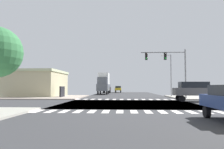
# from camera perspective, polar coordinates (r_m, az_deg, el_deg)

# --- Properties ---
(ground) EXTENTS (90.00, 90.00, 0.05)m
(ground) POSITION_cam_1_polar(r_m,az_deg,el_deg) (23.10, 4.24, -7.62)
(ground) COLOR #333436
(sidewalk_corner_ne) EXTENTS (12.00, 12.00, 0.14)m
(sidewalk_corner_ne) POSITION_cam_1_polar(r_m,az_deg,el_deg) (37.57, 24.15, -5.46)
(sidewalk_corner_ne) COLOR #A09B91
(sidewalk_corner_ne) RESTS_ON ground
(sidewalk_corner_nw) EXTENTS (12.00, 12.00, 0.14)m
(sidewalk_corner_nw) POSITION_cam_1_polar(r_m,az_deg,el_deg) (37.23, -16.73, -5.63)
(sidewalk_corner_nw) COLOR #A59689
(sidewalk_corner_nw) RESTS_ON ground
(crosswalk_near) EXTENTS (13.50, 2.00, 0.01)m
(crosswalk_near) POSITION_cam_1_polar(r_m,az_deg,el_deg) (15.83, 3.90, -9.61)
(crosswalk_near) COLOR white
(crosswalk_near) RESTS_ON ground
(crosswalk_far) EXTENTS (13.50, 2.00, 0.01)m
(crosswalk_far) POSITION_cam_1_polar(r_m,az_deg,el_deg) (30.38, 3.46, -6.48)
(crosswalk_far) COLOR white
(crosswalk_far) RESTS_ON ground
(traffic_signal_mast) EXTENTS (6.20, 0.55, 6.95)m
(traffic_signal_mast) POSITION_cam_1_polar(r_m,az_deg,el_deg) (31.47, 14.47, 3.04)
(traffic_signal_mast) COLOR gray
(traffic_signal_mast) RESTS_ON ground
(street_lamp) EXTENTS (1.78, 0.32, 7.26)m
(street_lamp) POSITION_cam_1_polar(r_m,az_deg,el_deg) (38.83, 14.72, 0.84)
(street_lamp) COLOR gray
(street_lamp) RESTS_ON ground
(bank_building) EXTENTS (12.51, 10.56, 4.60)m
(bank_building) POSITION_cam_1_polar(r_m,az_deg,el_deg) (41.92, -20.34, -2.20)
(bank_building) COLOR #B7AE87
(bank_building) RESTS_ON ground
(box_truck_farside_1) EXTENTS (2.40, 7.20, 4.85)m
(box_truck_farside_1) POSITION_cam_1_polar(r_m,az_deg,el_deg) (49.64, -2.22, -2.21)
(box_truck_farside_1) COLOR black
(box_truck_farside_1) RESTS_ON ground
(suv_crossing_2) EXTENTS (1.96, 4.60, 2.34)m
(suv_crossing_2) POSITION_cam_1_polar(r_m,az_deg,el_deg) (59.91, -1.33, -3.48)
(suv_crossing_2) COLOR black
(suv_crossing_2) RESTS_ON ground
(suv_queued_3) EXTENTS (4.60, 1.96, 2.34)m
(suv_queued_3) POSITION_cam_1_polar(r_m,az_deg,el_deg) (27.80, 20.46, -3.74)
(suv_queued_3) COLOR black
(suv_queued_3) RESTS_ON ground
(sedan_inner_3) EXTENTS (1.80, 4.30, 1.88)m
(sedan_inner_3) POSITION_cam_1_polar(r_m,az_deg,el_deg) (62.68, 1.62, -3.71)
(sedan_inner_3) COLOR black
(sedan_inner_3) RESTS_ON ground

